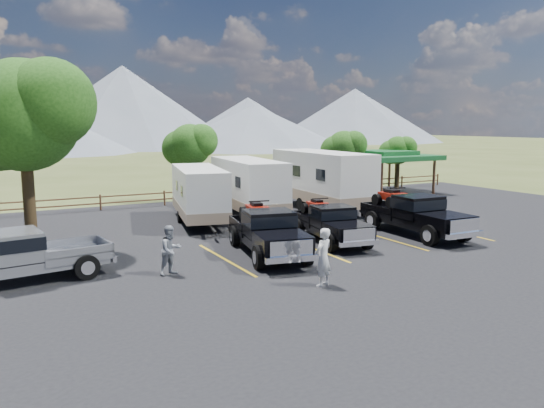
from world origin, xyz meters
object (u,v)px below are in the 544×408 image
rig_center (330,222)px  trailer_left (199,194)px  person_a (323,257)px  rig_left (267,230)px  person_b (171,250)px  pickup_silver (21,256)px  rig_right (414,213)px  tree_big_nw (22,115)px  pavilion (386,156)px  trailer_center (248,186)px  trailer_right (322,180)px

rig_center → trailer_left: bearing=125.9°
trailer_left → person_a: size_ratio=4.40×
rig_left → person_b: size_ratio=3.63×
trailer_left → person_b: size_ratio=4.83×
pickup_silver → rig_left: bearing=79.8°
rig_right → trailer_left: (-7.90, 7.72, 0.51)m
rig_center → pickup_silver: 12.54m
rig_left → pickup_silver: bearing=-171.4°
pickup_silver → rig_right: bearing=81.4°
tree_big_nw → trailer_left: tree_big_nw is taller
pavilion → trailer_center: trailer_center is taller
rig_center → rig_right: rig_right is taller
rig_right → person_a: (-8.30, -4.69, -0.06)m
tree_big_nw → trailer_left: size_ratio=0.93×
trailer_right → rig_right: bearing=-88.9°
tree_big_nw → rig_left: size_ratio=1.24×
pavilion → trailer_left: bearing=-163.1°
rig_left → trailer_left: trailer_left is taller
trailer_left → pickup_silver: bearing=-128.3°
tree_big_nw → rig_right: size_ratio=1.22×
rig_center → rig_left: bearing=-158.9°
tree_big_nw → person_a: tree_big_nw is taller
person_a → person_b: person_a is taller
person_b → pavilion: bearing=14.2°
rig_left → rig_center: bearing=23.2°
pavilion → pickup_silver: pavilion is taller
pickup_silver → person_a: bearing=52.2°
pavilion → trailer_center: bearing=-162.8°
pavilion → person_a: size_ratio=3.23×
pavilion → trailer_center: size_ratio=0.67×
rig_center → trailer_center: trailer_center is taller
rig_center → trailer_right: trailer_right is taller
pickup_silver → person_b: (4.65, -1.42, -0.04)m
person_b → trailer_left: bearing=44.7°
pavilion → rig_center: size_ratio=1.09×
trailer_center → person_a: size_ratio=4.83×
trailer_center → trailer_right: 4.79m
trailer_left → trailer_center: 3.47m
rig_center → pickup_silver: rig_center is taller
tree_big_nw → rig_center: (11.96, -4.30, -4.68)m
pickup_silver → trailer_left: bearing=121.9°
rig_center → person_b: rig_center is taller
rig_left → trailer_right: size_ratio=0.62×
person_a → pavilion: bearing=-159.3°
pavilion → rig_left: (-17.16, -13.02, -1.77)m
tree_big_nw → rig_right: (16.31, -4.96, -4.54)m
trailer_left → trailer_right: size_ratio=0.83×
rig_right → trailer_left: 11.05m
rig_left → rig_center: rig_left is taller
trailer_right → rig_left: bearing=-131.9°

